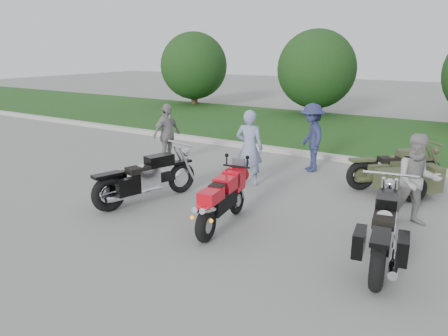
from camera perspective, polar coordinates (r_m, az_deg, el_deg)
The scene contains 13 objects.
ground at distance 8.18m, azimuth -3.61°, elevation -7.27°, with size 80.00×80.00×0.00m, color gray.
curb at distance 13.24m, azimuth 11.90°, elevation 1.66°, with size 60.00×0.30×0.15m, color #B7B4AC.
grass_strip at distance 17.11m, azimuth 16.94°, elevation 4.39°, with size 60.00×8.00×0.14m, color #255D20.
tree_far_left at distance 24.37m, azimuth -3.96°, elevation 13.17°, with size 3.60×3.60×4.00m.
tree_mid_left at distance 20.97m, azimuth 11.99°, elevation 12.51°, with size 3.60×3.60×4.00m.
sportbike_red at distance 7.81m, azimuth -0.31°, elevation -4.04°, with size 0.54×1.98×0.94m.
cruiser_left at distance 9.24m, azimuth -10.53°, elevation -1.59°, with size 0.83×2.44×0.96m.
cruiser_right at distance 6.96m, azimuth 20.09°, elevation -8.02°, with size 0.69×2.52×0.97m.
cruiser_sidecar at distance 10.40m, azimuth 22.11°, elevation -0.95°, with size 2.02×2.07×0.91m.
person_stripe at distance 10.23m, azimuth 3.32°, elevation 2.66°, with size 0.65×0.43×1.79m, color #858FB4.
person_grey at distance 8.58m, azimuth 23.88°, elevation -1.50°, with size 0.83×0.64×1.70m, color #9A9894.
person_denim at distance 11.62m, azimuth 11.37°, elevation 3.91°, with size 1.15×0.66×1.78m, color navy.
person_back at distance 12.13m, azimuth -7.47°, elevation 4.36°, with size 0.99×0.41×1.70m, color gray.
Camera 1 is at (4.50, -6.06, 3.16)m, focal length 35.00 mm.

